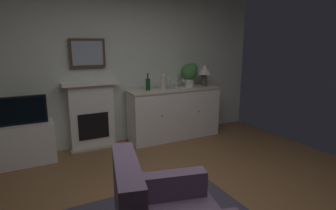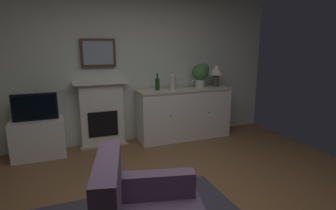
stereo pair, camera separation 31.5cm
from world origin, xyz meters
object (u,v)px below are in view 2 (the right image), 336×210
(sideboard_cabinet, at_px, (184,113))
(wine_bottle, at_px, (157,84))
(wine_glass_right, at_px, (193,82))
(potted_plant_small, at_px, (201,73))
(table_lamp, at_px, (216,71))
(wine_glass_left, at_px, (181,82))
(vase_decorative, at_px, (173,82))
(fireplace_unit, at_px, (102,113))
(tv_cabinet, at_px, (39,138))
(wine_glass_center, at_px, (187,82))
(framed_picture, at_px, (98,53))
(tv_set, at_px, (35,107))

(sideboard_cabinet, xyz_separation_m, wine_bottle, (-0.50, 0.03, 0.56))
(wine_glass_right, xyz_separation_m, potted_plant_small, (0.20, 0.10, 0.13))
(potted_plant_small, bearing_deg, table_lamp, -8.90)
(table_lamp, height_order, wine_glass_left, table_lamp)
(table_lamp, xyz_separation_m, potted_plant_small, (-0.29, 0.05, -0.02))
(wine_glass_left, distance_m, vase_decorative, 0.17)
(fireplace_unit, height_order, tv_cabinet, fireplace_unit)
(wine_bottle, xyz_separation_m, vase_decorative, (0.25, -0.08, 0.03))
(wine_glass_center, bearing_deg, table_lamp, 2.18)
(fireplace_unit, bearing_deg, tv_cabinet, -170.55)
(framed_picture, height_order, vase_decorative, framed_picture)
(fireplace_unit, relative_size, potted_plant_small, 2.56)
(tv_cabinet, bearing_deg, wine_glass_left, -0.95)
(tv_cabinet, bearing_deg, sideboard_cabinet, -0.36)
(wine_glass_right, height_order, potted_plant_small, potted_plant_small)
(table_lamp, xyz_separation_m, tv_cabinet, (-3.04, 0.02, -0.90))
(fireplace_unit, xyz_separation_m, tv_cabinet, (-0.98, -0.16, -0.26))
(vase_decorative, bearing_deg, wine_glass_right, -1.13)
(wine_glass_right, xyz_separation_m, tv_set, (-2.54, 0.05, -0.25))
(framed_picture, height_order, potted_plant_small, framed_picture)
(table_lamp, relative_size, wine_bottle, 1.38)
(sideboard_cabinet, relative_size, table_lamp, 4.23)
(wine_glass_left, distance_m, tv_cabinet, 2.44)
(fireplace_unit, relative_size, sideboard_cabinet, 0.65)
(wine_bottle, relative_size, tv_cabinet, 0.39)
(fireplace_unit, relative_size, wine_glass_left, 6.67)
(framed_picture, relative_size, wine_glass_center, 3.33)
(wine_bottle, distance_m, potted_plant_small, 0.85)
(table_lamp, bearing_deg, vase_decorative, -176.75)
(wine_glass_right, bearing_deg, sideboard_cabinet, 157.19)
(vase_decorative, relative_size, tv_set, 0.45)
(sideboard_cabinet, xyz_separation_m, wine_glass_right, (0.14, -0.06, 0.57))
(wine_glass_right, bearing_deg, wine_bottle, 171.94)
(wine_glass_center, bearing_deg, potted_plant_small, 12.26)
(wine_glass_center, xyz_separation_m, potted_plant_small, (0.31, 0.07, 0.13))
(sideboard_cabinet, distance_m, vase_decorative, 0.64)
(sideboard_cabinet, bearing_deg, potted_plant_small, 7.56)
(wine_glass_center, height_order, potted_plant_small, potted_plant_small)
(fireplace_unit, distance_m, tv_set, 1.02)
(table_lamp, relative_size, vase_decorative, 1.42)
(vase_decorative, bearing_deg, sideboard_cabinet, 11.35)
(table_lamp, xyz_separation_m, wine_bottle, (-1.13, 0.03, -0.17))
(table_lamp, height_order, wine_glass_right, table_lamp)
(framed_picture, relative_size, potted_plant_small, 1.28)
(vase_decorative, distance_m, tv_set, 2.17)
(wine_glass_left, height_order, tv_set, wine_glass_left)
(framed_picture, bearing_deg, wine_glass_left, -10.36)
(fireplace_unit, distance_m, wine_bottle, 1.05)
(table_lamp, height_order, tv_set, table_lamp)
(fireplace_unit, height_order, wine_glass_left, fireplace_unit)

